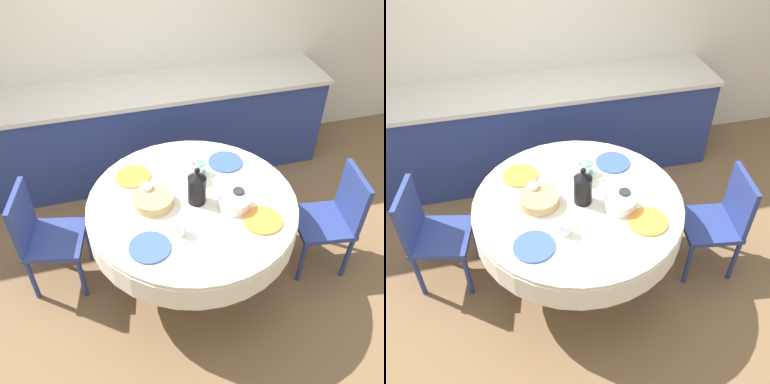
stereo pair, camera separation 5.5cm
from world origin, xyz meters
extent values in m
plane|color=brown|center=(0.00, 0.00, 0.00)|extent=(12.00, 12.00, 0.00)
cube|color=silver|center=(0.00, 1.71, 1.30)|extent=(7.00, 0.05, 2.60)
cube|color=navy|center=(0.00, 1.38, 0.43)|extent=(3.20, 0.60, 0.87)
cube|color=beige|center=(0.00, 1.38, 0.89)|extent=(3.24, 0.64, 0.04)
cylinder|color=brown|center=(0.00, 0.00, 0.02)|extent=(0.44, 0.44, 0.04)
cylinder|color=brown|center=(0.00, 0.00, 0.29)|extent=(0.11, 0.11, 0.51)
cylinder|color=silver|center=(0.00, 0.00, 0.64)|extent=(1.43, 1.43, 0.18)
cylinder|color=silver|center=(0.00, 0.00, 0.74)|extent=(1.42, 1.42, 0.03)
cube|color=navy|center=(0.97, -0.14, 0.43)|extent=(0.45, 0.45, 0.04)
cube|color=navy|center=(1.15, -0.16, 0.66)|extent=(0.09, 0.38, 0.42)
cylinder|color=navy|center=(0.77, -0.29, 0.20)|extent=(0.04, 0.04, 0.41)
cylinder|color=navy|center=(0.82, 0.06, 0.20)|extent=(0.04, 0.04, 0.41)
cylinder|color=navy|center=(1.12, -0.33, 0.20)|extent=(0.04, 0.04, 0.41)
cylinder|color=navy|center=(1.17, 0.02, 0.20)|extent=(0.04, 0.04, 0.41)
cube|color=navy|center=(-0.96, 0.21, 0.43)|extent=(0.48, 0.48, 0.04)
cube|color=navy|center=(-1.13, 0.25, 0.66)|extent=(0.12, 0.38, 0.42)
cylinder|color=navy|center=(-0.75, 0.34, 0.20)|extent=(0.04, 0.04, 0.41)
cylinder|color=navy|center=(-0.82, 0.00, 0.20)|extent=(0.04, 0.04, 0.41)
cylinder|color=navy|center=(-1.09, 0.42, 0.20)|extent=(0.04, 0.04, 0.41)
cylinder|color=navy|center=(-1.17, 0.08, 0.20)|extent=(0.04, 0.04, 0.41)
cylinder|color=#3856AD|center=(-0.35, -0.34, 0.77)|extent=(0.26, 0.26, 0.01)
cylinder|color=white|center=(-0.15, -0.27, 0.81)|extent=(0.08, 0.08, 0.10)
cylinder|color=orange|center=(0.39, -0.30, 0.77)|extent=(0.26, 0.26, 0.01)
cylinder|color=#28282D|center=(0.30, -0.08, 0.81)|extent=(0.08, 0.08, 0.10)
cylinder|color=orange|center=(-0.34, 0.35, 0.77)|extent=(0.26, 0.26, 0.01)
cylinder|color=white|center=(-0.28, 0.13, 0.81)|extent=(0.08, 0.08, 0.10)
cylinder|color=#3856AD|center=(0.35, 0.34, 0.77)|extent=(0.26, 0.26, 0.01)
cylinder|color=#5BA39E|center=(0.14, 0.27, 0.81)|extent=(0.08, 0.08, 0.10)
cylinder|color=black|center=(0.03, -0.01, 0.86)|extent=(0.12, 0.12, 0.20)
cone|color=black|center=(0.03, -0.01, 0.98)|extent=(0.11, 0.11, 0.05)
sphere|color=black|center=(0.03, -0.01, 1.02)|extent=(0.04, 0.04, 0.04)
cylinder|color=white|center=(0.06, 0.21, 0.77)|extent=(0.07, 0.07, 0.01)
sphere|color=white|center=(0.06, 0.21, 0.84)|extent=(0.13, 0.13, 0.13)
cylinder|color=white|center=(0.14, 0.21, 0.85)|extent=(0.08, 0.02, 0.05)
sphere|color=white|center=(0.06, 0.21, 0.92)|extent=(0.03, 0.03, 0.03)
cylinder|color=tan|center=(-0.25, 0.04, 0.79)|extent=(0.27, 0.27, 0.07)
cylinder|color=silver|center=(0.25, -0.13, 0.80)|extent=(0.21, 0.21, 0.08)
camera|label=1|loc=(-0.55, -2.04, 2.71)|focal=40.00mm
camera|label=2|loc=(-0.50, -2.05, 2.71)|focal=40.00mm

